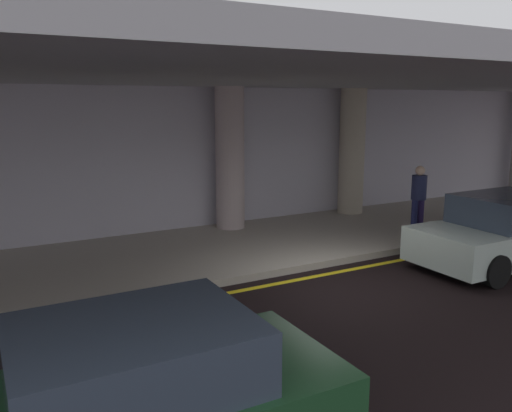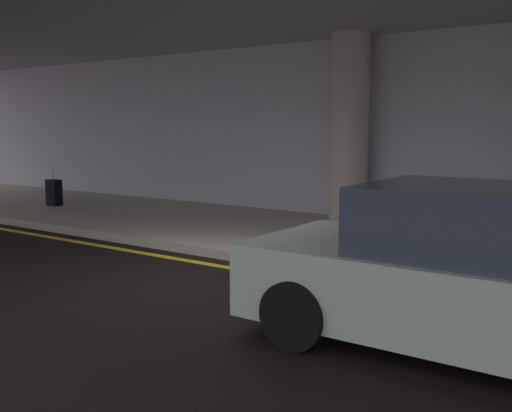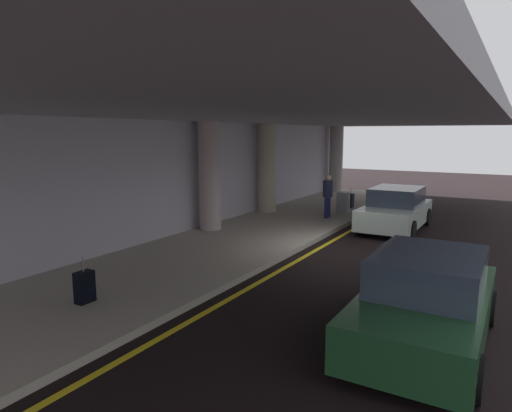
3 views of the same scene
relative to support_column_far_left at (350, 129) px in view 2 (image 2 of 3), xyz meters
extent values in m
plane|color=black|center=(0.00, -4.68, -1.97)|extent=(60.00, 60.00, 0.00)
cube|color=#A79F91|center=(0.00, -1.58, -1.90)|extent=(26.00, 4.20, 0.15)
cube|color=yellow|center=(0.00, -4.03, -1.97)|extent=(26.00, 0.14, 0.01)
cylinder|color=#AB9999|center=(0.00, 0.00, 0.00)|extent=(0.75, 0.75, 3.65)
cube|color=#97979C|center=(0.00, -2.08, 1.97)|extent=(28.00, 13.20, 0.30)
cube|color=#B4AFBE|center=(0.00, 0.67, -0.07)|extent=(26.00, 0.30, 3.80)
cube|color=#AEBFB5|center=(3.83, -5.31, -1.42)|extent=(4.10, 1.80, 0.70)
cube|color=#2D3847|center=(3.93, -5.31, -0.77)|extent=(2.10, 1.60, 0.60)
cylinder|color=black|center=(2.48, -4.46, -1.65)|extent=(0.64, 0.22, 0.64)
cylinder|color=black|center=(2.48, -6.16, -1.65)|extent=(0.64, 0.22, 0.64)
cube|color=black|center=(-6.74, -1.93, -1.51)|extent=(0.36, 0.22, 0.62)
cylinder|color=slate|center=(-6.74, -1.93, -1.06)|extent=(0.02, 0.02, 0.28)
camera|label=1|loc=(-5.91, -12.16, 1.43)|focal=36.69mm
camera|label=2|loc=(5.12, -10.58, 0.03)|focal=41.28mm
camera|label=3|loc=(-12.22, -9.02, 1.43)|focal=31.50mm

